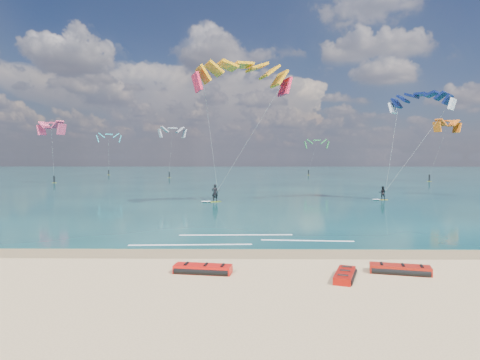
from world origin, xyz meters
The scene contains 10 objects.
ground centered at (0.00, 40.00, 0.00)m, with size 320.00×320.00×0.00m, color tan.
wet_sand_strip centered at (0.00, 3.00, 0.00)m, with size 320.00×2.40×0.01m, color brown.
sea centered at (0.00, 104.00, 0.02)m, with size 320.00×200.00×0.04m, color #092D31.
packed_kite_left centered at (-0.09, -0.75, 0.00)m, with size 2.70×1.15×0.42m, color red, non-canonical shape.
packed_kite_mid centered at (8.42, -0.69, 0.00)m, with size 2.72×1.15×0.42m, color #AA180B, non-canonical shape.
packed_kite_right centered at (5.85, -1.58, 0.00)m, with size 2.33×1.01×0.37m, color #9D0D06, non-canonical shape.
kitesurfer_main centered at (0.05, 25.42, 8.34)m, with size 11.61×8.39×15.97m.
kitesurfer_far centered at (19.46, 29.34, 7.05)m, with size 8.78×5.82×13.21m.
shoreline_foam centered at (1.44, 6.50, 0.05)m, with size 13.07×3.66×0.01m.
distant_kites centered at (-4.68, 78.20, 5.59)m, with size 82.18×41.01×12.01m.
Camera 1 is at (1.76, -18.97, 5.02)m, focal length 32.00 mm.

